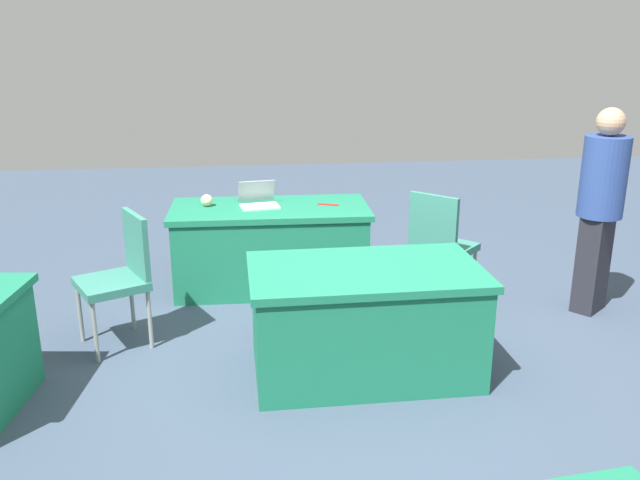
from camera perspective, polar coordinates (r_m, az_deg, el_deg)
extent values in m
plane|color=#3D4C60|center=(4.54, 2.15, -10.97)|extent=(14.40, 14.40, 0.00)
cube|color=#1E7A56|center=(5.73, -4.30, 2.61)|extent=(1.70, 0.84, 0.05)
cube|color=#1E7A56|center=(5.84, -4.22, -0.83)|extent=(1.63, 0.81, 0.67)
cube|color=#1E7A56|center=(4.25, 3.90, -2.70)|extent=(1.49, 0.89, 0.05)
cube|color=#1E7A56|center=(4.39, 3.81, -7.14)|extent=(1.43, 0.85, 0.67)
cylinder|color=#9E9993|center=(4.79, -18.59, -7.47)|extent=(0.03, 0.03, 0.44)
cylinder|color=#9E9993|center=(5.13, -19.75, -5.91)|extent=(0.03, 0.03, 0.44)
cylinder|color=#9E9993|center=(4.88, -14.29, -6.58)|extent=(0.03, 0.03, 0.44)
cylinder|color=#9E9993|center=(5.22, -15.71, -5.11)|extent=(0.03, 0.03, 0.44)
cube|color=#387F70|center=(4.91, -17.34, -3.58)|extent=(0.59, 0.59, 0.06)
cube|color=#387F70|center=(4.88, -15.37, -0.35)|extent=(0.22, 0.39, 0.45)
cylinder|color=#9E9993|center=(5.86, 9.62, -2.18)|extent=(0.03, 0.03, 0.44)
cylinder|color=#9E9993|center=(5.70, 12.95, -2.95)|extent=(0.03, 0.03, 0.44)
cylinder|color=#9E9993|center=(5.55, 7.69, -3.22)|extent=(0.03, 0.03, 0.44)
cylinder|color=#9E9993|center=(5.38, 11.16, -4.08)|extent=(0.03, 0.03, 0.44)
cube|color=#387F70|center=(5.53, 10.49, -0.67)|extent=(0.62, 0.62, 0.06)
cube|color=#387F70|center=(5.29, 9.61, 1.43)|extent=(0.32, 0.33, 0.45)
cube|color=#26262D|center=(5.73, 22.19, -1.88)|extent=(0.33, 0.32, 0.78)
cylinder|color=#2D478C|center=(5.56, 23.01, 4.98)|extent=(0.48, 0.48, 0.62)
sphere|color=tan|center=(5.49, 23.53, 9.22)|extent=(0.21, 0.21, 0.21)
cube|color=silver|center=(5.71, -5.15, 2.87)|extent=(0.35, 0.27, 0.02)
cube|color=#B7B7BC|center=(5.82, -5.44, 4.18)|extent=(0.32, 0.12, 0.19)
sphere|color=beige|center=(5.80, -9.61, 3.35)|extent=(0.10, 0.10, 0.10)
cube|color=red|center=(5.77, 0.69, 3.04)|extent=(0.18, 0.10, 0.01)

